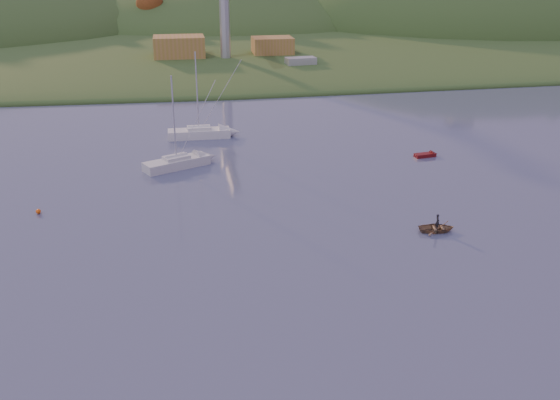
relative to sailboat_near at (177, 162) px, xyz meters
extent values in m
cube|color=#334B1E|center=(9.85, 175.66, -0.73)|extent=(620.00, 220.00, 1.50)
ellipsoid|color=#334B1E|center=(9.85, 110.66, -0.73)|extent=(640.00, 150.00, 7.00)
ellipsoid|color=#334B1E|center=(19.85, 155.66, -0.73)|extent=(140.00, 120.00, 36.00)
ellipsoid|color=#334B1E|center=(104.85, 140.66, -0.73)|extent=(150.00, 130.00, 60.00)
cube|color=slate|center=(14.85, 67.66, 0.47)|extent=(42.00, 16.00, 2.40)
cube|color=#A88138|center=(1.85, 68.66, 4.07)|extent=(11.00, 8.00, 4.80)
cube|color=#A88138|center=(22.85, 69.66, 3.67)|extent=(9.00, 7.00, 4.00)
cylinder|color=#B7B7BC|center=(11.85, 65.66, 10.67)|extent=(2.20, 2.20, 18.00)
cube|color=silver|center=(0.00, 0.00, -0.17)|extent=(8.32, 5.72, 1.11)
cube|color=silver|center=(0.00, 0.00, 0.43)|extent=(3.52, 2.96, 0.71)
cylinder|color=silver|center=(0.00, 0.00, 5.43)|extent=(0.18, 0.18, 10.09)
cylinder|color=silver|center=(0.00, 0.00, 0.68)|extent=(2.95, 1.53, 0.12)
cylinder|color=silver|center=(0.00, 0.00, 0.78)|extent=(2.70, 1.56, 0.36)
cube|color=silver|center=(3.32, 12.79, -0.14)|extent=(8.65, 2.64, 1.19)
cube|color=silver|center=(3.32, 12.79, 0.51)|extent=(3.25, 1.96, 0.76)
cylinder|color=silver|center=(3.32, 12.79, 5.85)|extent=(0.18, 0.18, 10.79)
cylinder|color=silver|center=(3.32, 12.79, 0.76)|extent=(3.45, 0.14, 0.12)
cylinder|color=silver|center=(3.32, 12.79, 0.86)|extent=(3.02, 0.38, 0.36)
imported|color=#846749|center=(23.80, -22.86, -0.38)|extent=(3.52, 2.65, 0.69)
imported|color=black|center=(23.80, -22.86, 0.02)|extent=(0.40, 0.57, 1.49)
cube|color=#5A0C0E|center=(31.41, -0.95, -0.50)|extent=(2.83, 1.47, 0.45)
cone|color=#5A0C0E|center=(32.74, -0.75, -0.50)|extent=(1.09, 1.21, 1.08)
cube|color=#535B6D|center=(26.83, 57.02, 0.21)|extent=(15.12, 6.96, 1.88)
cube|color=#B7B7BC|center=(26.83, 57.02, 1.77)|extent=(6.59, 3.87, 2.50)
sphere|color=#FF5B0D|center=(-13.95, -12.13, -0.48)|extent=(0.50, 0.50, 0.50)
sphere|color=#FF5B0D|center=(2.51, 3.71, -0.48)|extent=(0.50, 0.50, 0.50)
camera|label=1|loc=(0.33, -72.95, 23.80)|focal=40.00mm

